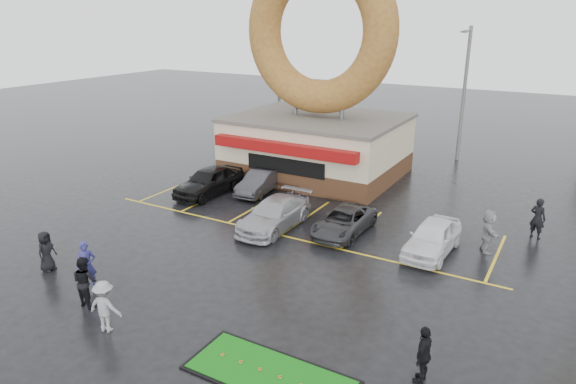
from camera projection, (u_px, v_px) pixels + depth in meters
The scene contains 18 objects.
ground at pixel (238, 264), 20.85m from camera, with size 120.00×120.00×0.00m, color black.
donut_shop at pixel (318, 104), 31.44m from camera, with size 10.20×8.70×13.50m.
streetlight_left at pixel (278, 80), 40.34m from camera, with size 0.40×2.21×9.00m.
streetlight_mid at pixel (464, 91), 34.54m from camera, with size 0.40×2.21×9.00m.
car_black at pixel (209, 181), 28.81m from camera, with size 1.87×4.65×1.58m, color black.
car_dgrey at pixel (260, 182), 29.13m from camera, with size 1.34×3.86×1.27m, color #2D2D2F.
car_silver at pixel (274, 214), 24.26m from camera, with size 1.95×4.80×1.39m, color #A1A1A6.
car_grey at pixel (344, 221), 23.70m from camera, with size 1.93×4.18×1.16m, color #2F2F32.
car_white at pixel (432, 237), 21.66m from camera, with size 1.66×4.14×1.41m, color white.
person_blue at pixel (87, 265), 18.74m from camera, with size 0.68×0.45×1.86m, color navy.
person_blackjkt at pixel (85, 281), 17.64m from camera, with size 0.89×0.69×1.83m, color black.
person_hoodie at pixel (105, 306), 16.20m from camera, with size 1.12×0.64×1.74m, color gray.
person_bystander at pixel (46, 251), 20.12m from camera, with size 0.80×0.52×1.64m, color black.
person_cameraman at pixel (424, 354), 13.91m from camera, with size 1.01×0.42×1.72m, color black.
person_walker_near at pixel (488, 231), 21.72m from camera, with size 1.75×0.56×1.89m, color gray.
person_walker_far at pixel (538, 218), 23.05m from camera, with size 0.69×0.45×1.90m, color black.
dumpster at pixel (232, 153), 35.24m from camera, with size 1.80×1.20×1.30m, color #1A441D.
putting_green at pixel (270, 375), 14.37m from camera, with size 4.83×2.09×0.60m.
Camera 1 is at (11.15, -15.23, 9.54)m, focal length 32.00 mm.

